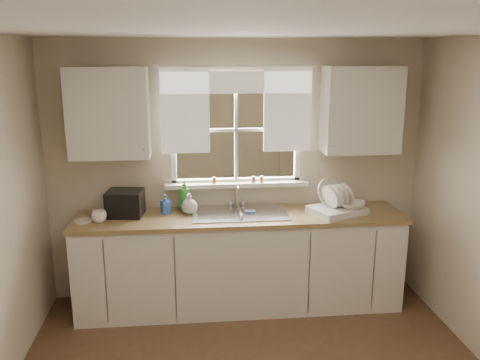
{
  "coord_description": "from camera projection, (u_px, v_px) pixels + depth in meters",
  "views": [
    {
      "loc": [
        -0.45,
        -2.77,
        2.37
      ],
      "look_at": [
        0.0,
        1.65,
        1.25
      ],
      "focal_mm": 38.0,
      "sensor_mm": 36.0,
      "label": 1
    }
  ],
  "objects": [
    {
      "name": "curtains",
      "position": [
        237.0,
        101.0,
        4.7
      ],
      "size": [
        1.5,
        0.03,
        0.81
      ],
      "color": "white",
      "rests_on": "room_walls"
    },
    {
      "name": "black_appliance",
      "position": [
        125.0,
        203.0,
        4.65
      ],
      "size": [
        0.35,
        0.31,
        0.23
      ],
      "primitive_type": "cube",
      "rotation": [
        0.0,
        0.0,
        -0.11
      ],
      "color": "black",
      "rests_on": "countertop"
    },
    {
      "name": "sill_jars",
      "position": [
        243.0,
        180.0,
        4.88
      ],
      "size": [
        0.5,
        0.04,
        0.06
      ],
      "color": "brown",
      "rests_on": "window"
    },
    {
      "name": "wall_outlet",
      "position": [
        325.0,
        186.0,
        5.03
      ],
      "size": [
        0.08,
        0.01,
        0.12
      ],
      "primitive_type": "cube",
      "color": "beige",
      "rests_on": "room_walls"
    },
    {
      "name": "room_walls",
      "position": [
        270.0,
        254.0,
        2.93
      ],
      "size": [
        3.62,
        4.02,
        2.5
      ],
      "color": "beige",
      "rests_on": "ground"
    },
    {
      "name": "bowl",
      "position": [
        352.0,
        205.0,
        4.68
      ],
      "size": [
        0.3,
        0.3,
        0.06
      ],
      "primitive_type": "imported",
      "rotation": [
        0.0,
        0.0,
        -0.36
      ],
      "color": "white",
      "rests_on": "dish_rack"
    },
    {
      "name": "saucer",
      "position": [
        84.0,
        221.0,
        4.51
      ],
      "size": [
        0.17,
        0.17,
        0.01
      ],
      "primitive_type": "cylinder",
      "color": "beige",
      "rests_on": "countertop"
    },
    {
      "name": "ceiling",
      "position": [
        272.0,
        27.0,
        2.68
      ],
      "size": [
        3.6,
        4.0,
        0.02
      ],
      "primitive_type": "cube",
      "color": "silver",
      "rests_on": "room_walls"
    },
    {
      "name": "window",
      "position": [
        236.0,
        147.0,
        4.86
      ],
      "size": [
        1.38,
        0.16,
        1.06
      ],
      "color": "white",
      "rests_on": "room_walls"
    },
    {
      "name": "dish_rack",
      "position": [
        337.0,
        206.0,
        4.73
      ],
      "size": [
        0.57,
        0.51,
        0.31
      ],
      "color": "silver",
      "rests_on": "countertop"
    },
    {
      "name": "countertop",
      "position": [
        240.0,
        217.0,
        4.7
      ],
      "size": [
        3.04,
        0.65,
        0.04
      ],
      "primitive_type": "cube",
      "color": "olive",
      "rests_on": "base_cabinets"
    },
    {
      "name": "soap_bottle_c",
      "position": [
        189.0,
        204.0,
        4.71
      ],
      "size": [
        0.2,
        0.2,
        0.19
      ],
      "primitive_type": "imported",
      "rotation": [
        0.0,
        0.0,
        -0.42
      ],
      "color": "beige",
      "rests_on": "countertop"
    },
    {
      "name": "upper_cabinet_right",
      "position": [
        361.0,
        110.0,
        4.72
      ],
      "size": [
        0.7,
        0.33,
        0.8
      ],
      "primitive_type": "cube",
      "color": "silver",
      "rests_on": "room_walls"
    },
    {
      "name": "base_cabinets",
      "position": [
        240.0,
        263.0,
        4.81
      ],
      "size": [
        3.0,
        0.62,
        0.87
      ],
      "primitive_type": "cube",
      "color": "silver",
      "rests_on": "ground"
    },
    {
      "name": "soap_bottle_a",
      "position": [
        185.0,
        195.0,
        4.8
      ],
      "size": [
        0.14,
        0.14,
        0.3
      ],
      "primitive_type": "imported",
      "rotation": [
        0.0,
        0.0,
        -0.2
      ],
      "color": "green",
      "rests_on": "countertop"
    },
    {
      "name": "cup",
      "position": [
        99.0,
        217.0,
        4.47
      ],
      "size": [
        0.16,
        0.16,
        0.1
      ],
      "primitive_type": "imported",
      "rotation": [
        0.0,
        0.0,
        -0.29
      ],
      "color": "white",
      "rests_on": "countertop"
    },
    {
      "name": "sink",
      "position": [
        239.0,
        221.0,
        4.74
      ],
      "size": [
        0.88,
        0.52,
        0.4
      ],
      "color": "#B7B7BC",
      "rests_on": "countertop"
    },
    {
      "name": "upper_cabinet_left",
      "position": [
        109.0,
        113.0,
        4.49
      ],
      "size": [
        0.7,
        0.33,
        0.8
      ],
      "primitive_type": "cube",
      "color": "silver",
      "rests_on": "room_walls"
    },
    {
      "name": "soap_bottle_b",
      "position": [
        166.0,
        204.0,
        4.71
      ],
      "size": [
        0.11,
        0.11,
        0.18
      ],
      "primitive_type": "imported",
      "rotation": [
        0.0,
        0.0,
        0.41
      ],
      "color": "blue",
      "rests_on": "countertop"
    }
  ]
}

